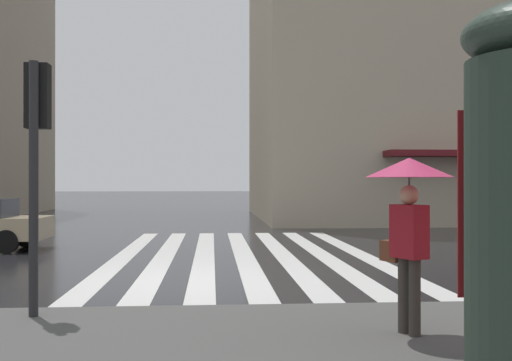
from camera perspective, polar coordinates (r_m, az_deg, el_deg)
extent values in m
plane|color=black|center=(11.61, -6.93, -9.39)|extent=(220.00, 220.00, 0.00)
cube|color=silver|center=(16.01, 9.69, -6.81)|extent=(13.00, 0.50, 0.01)
cube|color=silver|center=(15.81, 6.14, -6.90)|extent=(13.00, 0.50, 0.01)
cube|color=silver|center=(15.66, 2.51, -6.97)|extent=(13.00, 0.50, 0.01)
cube|color=silver|center=(15.58, -1.17, -7.00)|extent=(13.00, 0.50, 0.01)
cube|color=silver|center=(15.56, -4.88, -7.01)|extent=(13.00, 0.50, 0.01)
cube|color=silver|center=(15.60, -8.58, -6.99)|extent=(13.00, 0.50, 0.01)
cube|color=silver|center=(15.71, -12.25, -6.94)|extent=(13.00, 0.50, 0.01)
cube|color=maroon|center=(6.17, 22.50, -2.03)|extent=(0.02, 0.93, 1.76)
cylinder|color=#232326|center=(8.21, -20.25, -0.72)|extent=(0.12, 0.12, 3.26)
cube|color=black|center=(8.46, -19.91, 7.49)|extent=(0.22, 0.30, 0.85)
sphere|color=red|center=(8.62, -19.69, 9.23)|extent=(0.17, 0.17, 0.17)
sphere|color=orange|center=(8.58, -19.69, 7.39)|extent=(0.17, 0.17, 0.17)
sphere|color=green|center=(8.54, -19.69, 5.52)|extent=(0.17, 0.17, 0.17)
cylinder|color=black|center=(18.62, -20.88, -4.92)|extent=(0.20, 0.62, 0.62)
cylinder|color=black|center=(17.05, -22.48, -5.37)|extent=(0.20, 0.62, 0.62)
cube|color=maroon|center=(7.04, 14.25, -4.67)|extent=(0.46, 0.38, 0.60)
sphere|color=tan|center=(7.02, 14.25, -1.33)|extent=(0.22, 0.22, 0.22)
cylinder|color=#38332D|center=(7.07, 14.76, -10.63)|extent=(0.13, 0.13, 0.86)
cylinder|color=#38332D|center=(7.20, 13.76, -10.43)|extent=(0.13, 0.13, 0.86)
cube|color=brown|center=(7.27, 12.76, -6.51)|extent=(0.32, 0.26, 0.24)
cone|color=#C63360|center=(7.02, 14.25, 1.20)|extent=(0.98, 0.98, 0.22)
cylinder|color=#4C4C51|center=(7.02, 14.25, -3.01)|extent=(0.02, 0.02, 0.81)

